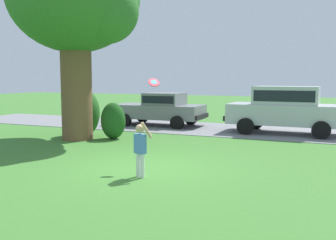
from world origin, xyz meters
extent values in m
plane|color=#3D752D|center=(0.00, 0.00, 0.00)|extent=(80.00, 80.00, 0.00)
cube|color=slate|center=(0.00, 7.70, 0.01)|extent=(28.00, 4.40, 0.02)
cylinder|color=brown|center=(-4.30, 3.01, 1.87)|extent=(1.12, 1.12, 3.74)
ellipsoid|color=#33702B|center=(-3.00, 3.01, 4.56)|extent=(2.30, 2.30, 2.30)
ellipsoid|color=#33702B|center=(-4.95, 4.13, 4.56)|extent=(2.58, 2.58, 2.58)
ellipsoid|color=#286023|center=(-4.61, 3.95, 0.89)|extent=(1.13, 1.12, 1.79)
ellipsoid|color=#286023|center=(-4.98, 3.88, 0.28)|extent=(0.62, 0.62, 0.56)
ellipsoid|color=#1E511C|center=(-3.13, 3.61, 0.67)|extent=(0.95, 0.81, 1.35)
cube|color=gray|center=(-3.27, 7.90, 0.68)|extent=(4.23, 1.91, 0.64)
cube|color=gray|center=(-2.95, 7.91, 1.28)|extent=(1.71, 1.65, 0.56)
cube|color=black|center=(-2.95, 7.91, 1.28)|extent=(1.57, 1.67, 0.34)
cylinder|color=black|center=(-4.56, 6.94, 0.30)|extent=(0.60, 0.23, 0.60)
cylinder|color=black|center=(-4.59, 8.82, 0.30)|extent=(0.60, 0.23, 0.60)
cylinder|color=black|center=(-1.95, 6.99, 0.30)|extent=(0.60, 0.23, 0.60)
cylinder|color=black|center=(-1.98, 8.87, 0.30)|extent=(0.60, 0.23, 0.60)
cube|color=black|center=(-5.41, 7.87, 0.52)|extent=(0.15, 1.75, 0.20)
cube|color=black|center=(-1.13, 7.94, 0.52)|extent=(0.15, 1.75, 0.20)
cube|color=silver|center=(2.57, 7.46, 0.80)|extent=(4.53, 1.91, 0.80)
cube|color=silver|center=(2.57, 7.46, 1.56)|extent=(2.50, 1.66, 0.72)
cube|color=black|center=(2.57, 7.46, 1.56)|extent=(2.30, 1.68, 0.43)
cylinder|color=black|center=(1.16, 6.54, 0.34)|extent=(0.68, 0.23, 0.68)
cylinder|color=black|center=(1.19, 8.42, 0.34)|extent=(0.68, 0.23, 0.68)
cylinder|color=black|center=(3.95, 6.49, 0.34)|extent=(0.68, 0.23, 0.68)
cylinder|color=black|center=(3.98, 8.37, 0.34)|extent=(0.68, 0.23, 0.68)
cube|color=black|center=(0.28, 7.49, 0.60)|extent=(0.15, 1.75, 0.20)
cylinder|color=white|center=(0.30, -0.91, 0.28)|extent=(0.10, 0.10, 0.55)
cylinder|color=white|center=(0.43, -0.96, 0.28)|extent=(0.10, 0.10, 0.55)
cube|color=#4C7FCC|center=(0.36, -0.94, 0.77)|extent=(0.30, 0.24, 0.44)
sphere|color=tan|center=(0.36, -0.94, 1.11)|extent=(0.20, 0.20, 0.20)
cylinder|color=tan|center=(0.53, -0.94, 1.09)|extent=(0.25, 0.20, 0.39)
cylinder|color=tan|center=(0.21, -0.88, 0.72)|extent=(0.07, 0.07, 0.36)
cylinder|color=red|center=(0.16, 0.22, 2.13)|extent=(0.32, 0.25, 0.28)
cylinder|color=#337FDB|center=(0.16, 0.22, 2.13)|extent=(0.18, 0.15, 0.17)
camera|label=1|loc=(4.32, -8.49, 2.23)|focal=40.96mm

